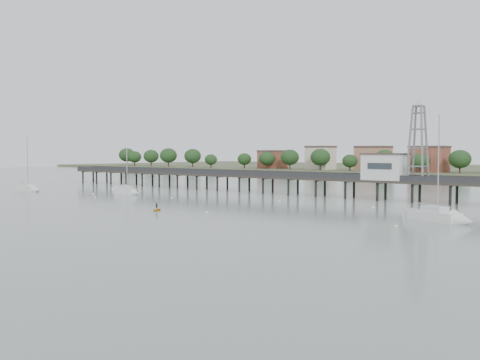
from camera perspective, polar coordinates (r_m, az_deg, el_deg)
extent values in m
plane|color=slate|center=(80.09, -21.03, -4.01)|extent=(500.00, 500.00, 0.00)
cube|color=#2D2823|center=(121.24, 4.32, 0.27)|extent=(150.00, 5.00, 0.50)
cube|color=#333335|center=(119.25, 3.67, 0.61)|extent=(150.00, 0.12, 1.10)
cube|color=#333335|center=(123.19, 4.96, 0.68)|extent=(150.00, 0.12, 1.10)
cylinder|color=black|center=(172.50, -16.41, 0.32)|extent=(0.50, 0.50, 4.40)
cylinder|color=black|center=(174.68, -15.39, 0.37)|extent=(0.50, 0.50, 4.40)
cylinder|color=black|center=(119.80, 3.80, -0.69)|extent=(0.50, 0.50, 4.40)
cylinder|color=black|center=(122.92, 4.82, -0.60)|extent=(0.50, 0.50, 4.40)
cube|color=silver|center=(108.86, 15.21, 1.31)|extent=(8.00, 5.00, 5.00)
cube|color=#4C3833|center=(108.82, 15.23, 2.71)|extent=(8.40, 5.40, 0.30)
cube|color=slate|center=(106.71, 18.52, 7.49)|extent=(1.80, 1.80, 0.30)
cube|color=silver|center=(106.77, 18.52, 7.89)|extent=(0.90, 0.90, 1.20)
cube|color=silver|center=(78.62, 20.02, -3.78)|extent=(7.62, 4.83, 1.65)
cone|color=silver|center=(76.05, 22.71, -4.05)|extent=(3.67, 3.55, 2.77)
cube|color=silver|center=(78.49, 20.04, -2.92)|extent=(3.69, 3.08, 0.75)
cylinder|color=#A5A8AA|center=(77.82, 20.41, 1.68)|extent=(0.18, 0.18, 13.34)
cylinder|color=#A5A8AA|center=(79.15, 19.36, -2.46)|extent=(3.98, 1.40, 0.12)
cube|color=silver|center=(139.47, -21.77, -0.93)|extent=(6.48, 2.71, 1.65)
cone|color=silver|center=(136.07, -20.90, -1.00)|extent=(2.75, 2.58, 2.49)
cube|color=silver|center=(139.40, -21.78, -0.44)|extent=(2.91, 2.09, 0.75)
cylinder|color=#A5A8AA|center=(138.81, -21.73, 1.88)|extent=(0.18, 0.18, 11.99)
cylinder|color=#A5A8AA|center=(140.28, -22.01, -0.20)|extent=(3.73, 0.25, 0.12)
cube|color=silver|center=(122.70, -12.05, -1.29)|extent=(4.93, 2.21, 1.65)
cone|color=silver|center=(120.53, -11.07, -1.35)|extent=(2.13, 2.01, 1.87)
cube|color=silver|center=(122.62, -12.05, -0.74)|extent=(2.24, 1.65, 0.75)
cylinder|color=#A5A8AA|center=(122.18, -11.97, 1.20)|extent=(0.18, 0.18, 9.01)
cylinder|color=#A5A8AA|center=(123.17, -12.31, -0.47)|extent=(2.80, 0.32, 0.12)
cube|color=silver|center=(135.47, -12.78, -0.96)|extent=(3.59, 2.53, 0.92)
cube|color=silver|center=(135.80, -13.05, -0.72)|extent=(1.44, 1.44, 0.55)
imported|color=yellow|center=(87.88, -8.88, -3.24)|extent=(1.71, 1.29, 2.38)
imported|color=black|center=(87.88, -8.88, -3.24)|extent=(0.81, 1.19, 0.27)
ellipsoid|color=beige|center=(111.10, -7.30, -1.89)|extent=(0.56, 0.56, 0.39)
ellipsoid|color=beige|center=(83.67, -3.56, -3.47)|extent=(0.56, 0.56, 0.39)
ellipsoid|color=beige|center=(116.76, -15.25, -1.73)|extent=(0.56, 0.56, 0.39)
ellipsoid|color=beige|center=(125.29, -15.41, -1.42)|extent=(0.56, 0.56, 0.39)
ellipsoid|color=beige|center=(93.90, 14.03, -2.85)|extent=(0.56, 0.56, 0.39)
ellipsoid|color=beige|center=(70.74, 16.29, -4.78)|extent=(0.56, 0.56, 0.39)
ellipsoid|color=beige|center=(102.47, 4.21, -2.28)|extent=(0.56, 0.56, 0.39)
cube|color=brown|center=(273.52, 3.52, 2.20)|extent=(13.00, 10.50, 9.00)
cube|color=brown|center=(258.25, 8.58, 2.12)|extent=(13.00, 10.50, 9.00)
cube|color=brown|center=(245.66, 14.02, 2.02)|extent=(13.00, 10.50, 9.00)
cube|color=brown|center=(236.16, 19.53, 1.91)|extent=(13.00, 10.50, 9.00)
ellipsoid|color=#153417|center=(282.94, -2.85, 2.29)|extent=(8.00, 8.00, 6.80)
ellipsoid|color=#153417|center=(221.57, 20.93, 1.90)|extent=(8.00, 8.00, 6.80)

